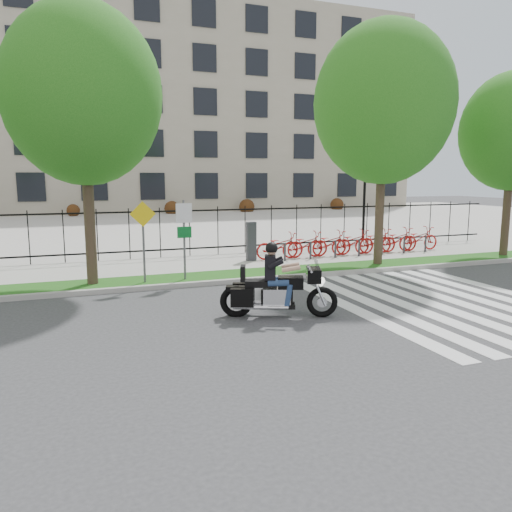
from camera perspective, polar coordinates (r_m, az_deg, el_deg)
name	(u,v)px	position (r m, az deg, el deg)	size (l,w,h in m)	color
ground	(276,318)	(12.09, 2.29, -7.11)	(120.00, 120.00, 0.00)	#343436
curb	(226,282)	(15.82, -3.42, -2.96)	(60.00, 0.20, 0.15)	#9B9992
grass_verge	(219,277)	(16.62, -4.28, -2.38)	(60.00, 1.50, 0.15)	#205715
sidewalk	(200,264)	(19.00, -6.37, -0.97)	(60.00, 3.50, 0.15)	#A19D96
plaza	(140,224)	(36.15, -13.13, 3.57)	(80.00, 34.00, 0.10)	#A19D96
crosswalk_stripes	(439,301)	(14.58, 20.15, -4.83)	(5.70, 8.00, 0.01)	silver
iron_fence	(190,232)	(20.53, -7.60, 2.79)	(30.00, 0.06, 2.00)	black
office_building	(111,113)	(56.20, -16.20, 15.47)	(60.00, 21.90, 20.15)	gray
lamp_post_right	(365,180)	(26.94, 12.34, 8.52)	(1.06, 0.70, 4.25)	black
street_tree_1	(83,95)	(15.84, -19.17, 17.00)	(4.52, 4.52, 8.15)	#37291E
street_tree_2	(384,103)	(19.12, 14.39, 16.53)	(4.99, 4.99, 8.67)	#37291E
bike_share_station	(352,242)	(21.13, 10.87, 1.58)	(8.97, 0.89, 1.50)	#2D2D33
sign_pole_regulatory	(184,229)	(15.72, -8.21, 3.03)	(0.50, 0.09, 2.50)	#59595B
sign_pole_warning	(143,231)	(15.51, -12.76, 2.83)	(0.78, 0.09, 2.49)	#59595B
motorcycle_rider	(278,287)	(12.04, 2.54, -3.59)	(2.70, 1.46, 2.20)	black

